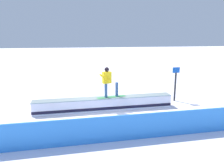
# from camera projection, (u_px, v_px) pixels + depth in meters

# --- Properties ---
(ground_plane) EXTENTS (120.00, 120.00, 0.00)m
(ground_plane) POSITION_uv_depth(u_px,v_px,m) (105.00, 110.00, 10.62)
(ground_plane) COLOR white
(grind_box) EXTENTS (6.74, 0.64, 0.63)m
(grind_box) POSITION_uv_depth(u_px,v_px,m) (104.00, 104.00, 10.56)
(grind_box) COLOR white
(grind_box) RESTS_ON ground_plane
(snowboarder) EXTENTS (1.45, 0.58, 1.48)m
(snowboarder) POSITION_uv_depth(u_px,v_px,m) (108.00, 81.00, 10.32)
(snowboarder) COLOR #3E8D51
(snowboarder) RESTS_ON grind_box
(safety_fence) EXTENTS (10.54, 0.16, 0.92)m
(safety_fence) POSITION_uv_depth(u_px,v_px,m) (120.00, 128.00, 7.38)
(safety_fence) COLOR #3186EC
(safety_fence) RESTS_ON ground_plane
(trail_marker) EXTENTS (0.40, 0.10, 1.88)m
(trail_marker) POSITION_uv_depth(u_px,v_px,m) (175.00, 83.00, 11.89)
(trail_marker) COLOR #262628
(trail_marker) RESTS_ON ground_plane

